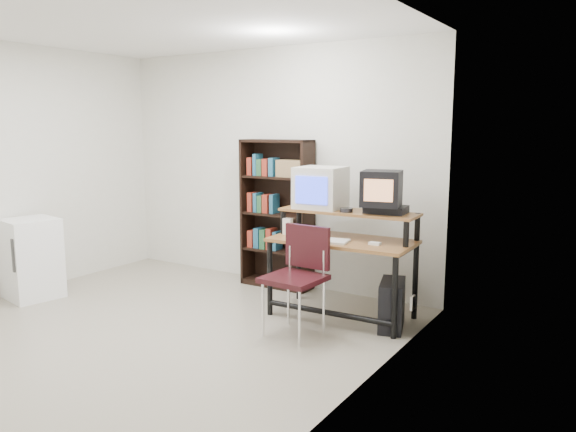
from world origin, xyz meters
The scene contains 18 objects.
floor centered at (0.00, 0.00, -0.01)m, with size 4.00×4.00×0.01m, color #A09885.
ceiling centered at (0.00, 0.00, 2.60)m, with size 4.00×4.00×0.01m, color white.
back_wall centered at (0.00, 2.00, 1.30)m, with size 4.00×0.01×2.60m, color silver.
right_wall centered at (2.00, 0.00, 1.30)m, with size 0.01×4.00×2.60m, color silver.
computer_desk centered at (1.25, 1.33, 0.70)m, with size 1.32×0.70×0.98m.
crt_monitor centered at (0.93, 1.46, 1.17)m, with size 0.46×0.47×0.40m.
vcr centered at (1.60, 1.47, 1.01)m, with size 0.36×0.26×0.08m, color black.
crt_tv centered at (1.57, 1.42, 1.21)m, with size 0.40×0.40×0.32m.
cd_spindle centered at (1.27, 1.34, 0.99)m, with size 0.12×0.12×0.05m, color #26262B.
keyboard centered at (1.14, 1.12, 0.74)m, with size 0.47×0.21×0.04m, color beige.
mousepad centered at (1.60, 1.24, 0.72)m, with size 0.22×0.18×0.01m, color black.
mouse centered at (1.60, 1.23, 0.74)m, with size 0.10×0.06×0.03m, color white.
desk_speaker centered at (0.70, 1.24, 0.80)m, with size 0.08×0.07×0.17m, color beige.
pc_tower centered at (1.76, 1.27, 0.21)m, with size 0.20×0.45×0.42m, color black.
school_chair centered at (1.12, 0.75, 0.57)m, with size 0.48×0.48×0.92m.
bookshelf centered at (0.18, 1.85, 0.84)m, with size 0.81×0.28×1.61m.
mini_fridge centered at (-1.72, 0.14, 0.41)m, with size 0.57×0.58×0.82m.
wall_outlet centered at (1.99, 1.15, 0.30)m, with size 0.02×0.08×0.12m, color beige.
Camera 1 is at (3.50, -3.21, 1.76)m, focal length 35.00 mm.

